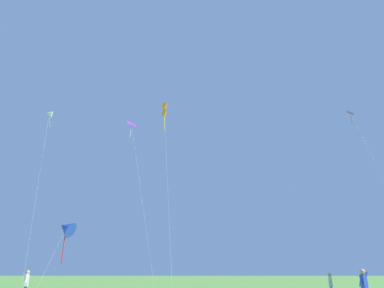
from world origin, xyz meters
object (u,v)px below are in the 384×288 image
(person_far_back, at_px, (26,283))
(person_child_small, at_px, (365,287))
(kite_black_large, at_px, (356,125))
(kite_white_distant, at_px, (49,114))
(kite_blue_delta, at_px, (66,228))
(person_near_tree, at_px, (331,284))
(kite_purple_streamer, at_px, (132,133))
(kite_orange_box, at_px, (164,111))

(person_far_back, distance_m, person_child_small, 17.46)
(kite_black_large, xyz_separation_m, kite_white_distant, (-41.53, -2.31, 0.78))
(kite_black_large, height_order, kite_white_distant, kite_black_large)
(kite_blue_delta, height_order, person_near_tree, kite_blue_delta)
(kite_black_large, xyz_separation_m, person_child_small, (-15.18, -29.10, -19.56))
(kite_purple_streamer, xyz_separation_m, kite_orange_box, (3.30, 2.55, 3.99))
(kite_blue_delta, bearing_deg, kite_purple_streamer, -19.81)
(kite_purple_streamer, relative_size, person_near_tree, 11.42)
(person_far_back, bearing_deg, kite_orange_box, 72.20)
(person_far_back, bearing_deg, person_child_small, -18.46)
(kite_purple_streamer, bearing_deg, kite_orange_box, 37.68)
(kite_orange_box, height_order, person_far_back, kite_orange_box)
(kite_purple_streamer, bearing_deg, person_near_tree, -42.60)
(kite_purple_streamer, relative_size, person_child_small, 10.40)
(kite_black_large, distance_m, person_near_tree, 32.63)
(kite_orange_box, bearing_deg, kite_blue_delta, 179.85)
(kite_orange_box, relative_size, kite_blue_delta, 2.61)
(kite_black_large, relative_size, person_near_tree, 14.80)
(person_child_small, bearing_deg, kite_white_distant, 134.52)
(kite_white_distant, height_order, person_child_small, kite_white_distant)
(kite_orange_box, relative_size, person_near_tree, 13.56)
(kite_blue_delta, xyz_separation_m, person_child_small, (21.19, -23.70, -5.16))
(kite_black_large, bearing_deg, person_child_small, -117.55)
(kite_black_large, bearing_deg, kite_purple_streamer, -164.73)
(kite_white_distant, height_order, person_near_tree, kite_white_distant)
(kite_black_large, xyz_separation_m, person_near_tree, (-14.03, -21.95, -19.66))
(kite_blue_delta, relative_size, kite_white_distant, 0.37)
(kite_black_large, relative_size, kite_blue_delta, 2.85)
(kite_black_large, xyz_separation_m, kite_blue_delta, (-36.37, -5.40, -14.40))
(person_near_tree, distance_m, person_child_small, 7.24)
(kite_orange_box, relative_size, kite_white_distant, 0.98)
(kite_white_distant, bearing_deg, person_child_small, -45.48)
(kite_white_distant, bearing_deg, kite_purple_streamer, -24.73)
(person_near_tree, bearing_deg, kite_black_large, 57.42)
(kite_white_distant, distance_m, person_far_back, 31.02)
(kite_black_large, bearing_deg, kite_white_distant, -176.82)
(kite_blue_delta, bearing_deg, person_child_small, -48.20)
(kite_purple_streamer, xyz_separation_m, person_near_tree, (15.19, -13.97, -15.42))
(kite_black_large, height_order, person_far_back, kite_black_large)
(person_near_tree, xyz_separation_m, person_child_small, (-1.15, -7.15, 0.09))
(kite_black_large, height_order, kite_blue_delta, kite_black_large)
(kite_purple_streamer, relative_size, kite_black_large, 0.77)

